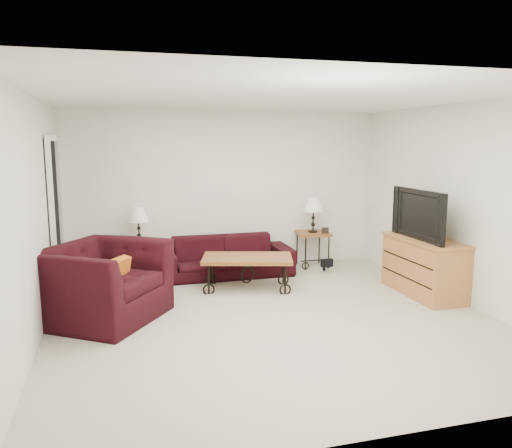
{
  "coord_description": "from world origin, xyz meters",
  "views": [
    {
      "loc": [
        -1.68,
        -5.37,
        2.03
      ],
      "look_at": [
        0.0,
        0.7,
        1.0
      ],
      "focal_mm": 35.56,
      "sensor_mm": 36.0,
      "label": 1
    }
  ],
  "objects_px": {
    "lamp_right": "(313,215)",
    "television": "(425,214)",
    "side_table_right": "(313,249)",
    "armchair": "(103,283)",
    "sofa": "(225,256)",
    "tv_stand": "(424,267)",
    "backpack": "(324,259)",
    "coffee_table": "(247,273)",
    "lamp_left": "(139,225)",
    "side_table_left": "(140,261)"
  },
  "relations": [
    {
      "from": "side_table_right",
      "to": "television",
      "type": "relative_size",
      "value": 0.5
    },
    {
      "from": "lamp_right",
      "to": "armchair",
      "type": "relative_size",
      "value": 0.43
    },
    {
      "from": "side_table_left",
      "to": "backpack",
      "type": "distance_m",
      "value": 2.84
    },
    {
      "from": "coffee_table",
      "to": "armchair",
      "type": "relative_size",
      "value": 0.92
    },
    {
      "from": "side_table_left",
      "to": "armchair",
      "type": "height_order",
      "value": "armchair"
    },
    {
      "from": "coffee_table",
      "to": "backpack",
      "type": "xyz_separation_m",
      "value": [
        1.41,
        0.62,
        -0.04
      ]
    },
    {
      "from": "sofa",
      "to": "backpack",
      "type": "distance_m",
      "value": 1.57
    },
    {
      "from": "coffee_table",
      "to": "armchair",
      "type": "xyz_separation_m",
      "value": [
        -1.9,
        -0.73,
        0.2
      ]
    },
    {
      "from": "sofa",
      "to": "backpack",
      "type": "xyz_separation_m",
      "value": [
        1.56,
        -0.17,
        -0.1
      ]
    },
    {
      "from": "lamp_left",
      "to": "lamp_right",
      "type": "relative_size",
      "value": 0.94
    },
    {
      "from": "tv_stand",
      "to": "television",
      "type": "height_order",
      "value": "television"
    },
    {
      "from": "lamp_left",
      "to": "coffee_table",
      "type": "distance_m",
      "value": 1.8
    },
    {
      "from": "television",
      "to": "lamp_left",
      "type": "bearing_deg",
      "value": -117.08
    },
    {
      "from": "lamp_left",
      "to": "lamp_right",
      "type": "distance_m",
      "value": 2.76
    },
    {
      "from": "side_table_right",
      "to": "television",
      "type": "xyz_separation_m",
      "value": [
        0.83,
        -1.84,
        0.8
      ]
    },
    {
      "from": "sofa",
      "to": "side_table_right",
      "type": "xyz_separation_m",
      "value": [
        1.5,
        0.18,
        -0.01
      ]
    },
    {
      "from": "lamp_left",
      "to": "armchair",
      "type": "bearing_deg",
      "value": -106.13
    },
    {
      "from": "coffee_table",
      "to": "tv_stand",
      "type": "relative_size",
      "value": 0.96
    },
    {
      "from": "armchair",
      "to": "tv_stand",
      "type": "xyz_separation_m",
      "value": [
        4.11,
        -0.14,
        -0.05
      ]
    },
    {
      "from": "sofa",
      "to": "television",
      "type": "height_order",
      "value": "television"
    },
    {
      "from": "sofa",
      "to": "lamp_left",
      "type": "height_order",
      "value": "lamp_left"
    },
    {
      "from": "television",
      "to": "backpack",
      "type": "xyz_separation_m",
      "value": [
        -0.77,
        1.49,
        -0.89
      ]
    },
    {
      "from": "coffee_table",
      "to": "backpack",
      "type": "relative_size",
      "value": 3.15
    },
    {
      "from": "tv_stand",
      "to": "television",
      "type": "xyz_separation_m",
      "value": [
        -0.02,
        0.0,
        0.71
      ]
    },
    {
      "from": "lamp_right",
      "to": "tv_stand",
      "type": "xyz_separation_m",
      "value": [
        0.85,
        -1.84,
        -0.48
      ]
    },
    {
      "from": "armchair",
      "to": "backpack",
      "type": "relative_size",
      "value": 3.42
    },
    {
      "from": "side_table_right",
      "to": "armchair",
      "type": "height_order",
      "value": "armchair"
    },
    {
      "from": "side_table_right",
      "to": "lamp_right",
      "type": "bearing_deg",
      "value": 0.0
    },
    {
      "from": "lamp_right",
      "to": "backpack",
      "type": "xyz_separation_m",
      "value": [
        0.06,
        -0.35,
        -0.66
      ]
    },
    {
      "from": "lamp_right",
      "to": "television",
      "type": "relative_size",
      "value": 0.5
    },
    {
      "from": "sofa",
      "to": "tv_stand",
      "type": "bearing_deg",
      "value": -35.21
    },
    {
      "from": "tv_stand",
      "to": "backpack",
      "type": "distance_m",
      "value": 1.7
    },
    {
      "from": "sofa",
      "to": "side_table_left",
      "type": "relative_size",
      "value": 3.76
    },
    {
      "from": "side_table_left",
      "to": "lamp_right",
      "type": "height_order",
      "value": "lamp_right"
    },
    {
      "from": "side_table_right",
      "to": "coffee_table",
      "type": "relative_size",
      "value": 0.47
    },
    {
      "from": "side_table_left",
      "to": "television",
      "type": "xyz_separation_m",
      "value": [
        3.59,
        -1.84,
        0.82
      ]
    },
    {
      "from": "coffee_table",
      "to": "armchair",
      "type": "distance_m",
      "value": 2.04
    },
    {
      "from": "side_table_left",
      "to": "lamp_left",
      "type": "distance_m",
      "value": 0.54
    },
    {
      "from": "side_table_right",
      "to": "lamp_left",
      "type": "distance_m",
      "value": 2.81
    },
    {
      "from": "lamp_right",
      "to": "television",
      "type": "height_order",
      "value": "television"
    },
    {
      "from": "sofa",
      "to": "side_table_left",
      "type": "distance_m",
      "value": 1.28
    },
    {
      "from": "sofa",
      "to": "armchair",
      "type": "height_order",
      "value": "armchair"
    },
    {
      "from": "lamp_left",
      "to": "sofa",
      "type": "bearing_deg",
      "value": -8.1
    },
    {
      "from": "tv_stand",
      "to": "television",
      "type": "bearing_deg",
      "value": 180.0
    },
    {
      "from": "side_table_right",
      "to": "armchair",
      "type": "distance_m",
      "value": 3.67
    },
    {
      "from": "sofa",
      "to": "armchair",
      "type": "xyz_separation_m",
      "value": [
        -1.76,
        -1.52,
        0.14
      ]
    },
    {
      "from": "armchair",
      "to": "backpack",
      "type": "distance_m",
      "value": 3.58
    },
    {
      "from": "side_table_left",
      "to": "lamp_right",
      "type": "xyz_separation_m",
      "value": [
        2.76,
        0.0,
        0.59
      ]
    },
    {
      "from": "side_table_right",
      "to": "armchair",
      "type": "relative_size",
      "value": 0.43
    },
    {
      "from": "armchair",
      "to": "television",
      "type": "distance_m",
      "value": 4.14
    }
  ]
}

